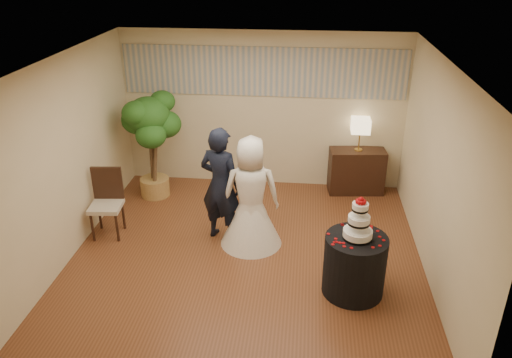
# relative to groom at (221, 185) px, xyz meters

# --- Properties ---
(floor) EXTENTS (5.00, 5.00, 0.00)m
(floor) POSITION_rel_groom_xyz_m (0.43, -0.48, -0.89)
(floor) COLOR brown
(floor) RESTS_ON ground
(ceiling) EXTENTS (5.00, 5.00, 0.00)m
(ceiling) POSITION_rel_groom_xyz_m (0.43, -0.48, 1.91)
(ceiling) COLOR white
(ceiling) RESTS_ON wall_back
(wall_back) EXTENTS (5.00, 0.06, 2.80)m
(wall_back) POSITION_rel_groom_xyz_m (0.43, 2.02, 0.51)
(wall_back) COLOR beige
(wall_back) RESTS_ON ground
(wall_front) EXTENTS (5.00, 0.06, 2.80)m
(wall_front) POSITION_rel_groom_xyz_m (0.43, -2.98, 0.51)
(wall_front) COLOR beige
(wall_front) RESTS_ON ground
(wall_left) EXTENTS (0.06, 5.00, 2.80)m
(wall_left) POSITION_rel_groom_xyz_m (-2.07, -0.48, 0.51)
(wall_left) COLOR beige
(wall_left) RESTS_ON ground
(wall_right) EXTENTS (0.06, 5.00, 2.80)m
(wall_right) POSITION_rel_groom_xyz_m (2.93, -0.48, 0.51)
(wall_right) COLOR beige
(wall_right) RESTS_ON ground
(mural_border) EXTENTS (4.90, 0.02, 0.85)m
(mural_border) POSITION_rel_groom_xyz_m (0.43, 2.00, 1.21)
(mural_border) COLOR #A1A097
(mural_border) RESTS_ON wall_back
(groom) EXTENTS (0.75, 0.62, 1.78)m
(groom) POSITION_rel_groom_xyz_m (0.00, 0.00, 0.00)
(groom) COLOR black
(groom) RESTS_ON floor
(bride) EXTENTS (1.02, 1.02, 1.69)m
(bride) POSITION_rel_groom_xyz_m (0.46, -0.11, -0.04)
(bride) COLOR white
(bride) RESTS_ON floor
(cake_table) EXTENTS (0.79, 0.79, 0.81)m
(cake_table) POSITION_rel_groom_xyz_m (1.90, -1.13, -0.49)
(cake_table) COLOR black
(cake_table) RESTS_ON floor
(wedding_cake) EXTENTS (0.37, 0.37, 0.57)m
(wedding_cake) POSITION_rel_groom_xyz_m (1.90, -1.13, 0.20)
(wedding_cake) COLOR white
(wedding_cake) RESTS_ON cake_table
(console) EXTENTS (1.01, 0.53, 0.81)m
(console) POSITION_rel_groom_xyz_m (2.14, 1.79, -0.49)
(console) COLOR black
(console) RESTS_ON floor
(table_lamp) EXTENTS (0.32, 0.32, 0.58)m
(table_lamp) POSITION_rel_groom_xyz_m (2.14, 1.79, 0.21)
(table_lamp) COLOR beige
(table_lamp) RESTS_ON console
(ficus_tree) EXTENTS (0.93, 0.93, 1.91)m
(ficus_tree) POSITION_rel_groom_xyz_m (-1.43, 1.27, 0.06)
(ficus_tree) COLOR #24581B
(ficus_tree) RESTS_ON floor
(side_chair) EXTENTS (0.53, 0.54, 1.05)m
(side_chair) POSITION_rel_groom_xyz_m (-1.75, -0.12, -0.36)
(side_chair) COLOR black
(side_chair) RESTS_ON floor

